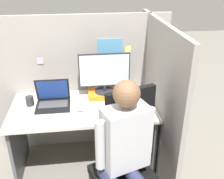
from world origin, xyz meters
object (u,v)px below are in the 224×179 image
Objects in this scene: monitor at (104,72)px; carrot_toy at (115,111)px; paper_box at (105,94)px; stapler at (140,99)px; office_chair at (126,157)px; laptop at (53,101)px; coffee_mug at (133,89)px; person at (124,150)px; pen_cup at (29,101)px.

monitor is 0.44m from carrot_toy.
stapler is (0.35, -0.15, -0.00)m from paper_box.
paper_box is at bearing 97.40° from office_chair.
office_chair is at bearing -45.51° from laptop.
laptop is at bearing -169.15° from coffee_mug.
person is at bearing -54.18° from laptop.
paper_box is 0.80m from office_chair.
monitor is at bearing 15.39° from laptop.
monitor is at bearing 90.00° from paper_box.
laptop is at bearing 179.30° from stapler.
monitor is at bearing 92.95° from person.
person is at bearing -108.60° from office_chair.
stapler is at bearing -77.51° from coffee_mug.
coffee_mug is at bearing 6.68° from pen_cup.
stapler is 1.60× the size of coffee_mug.
coffee_mug is (0.83, 0.16, -0.00)m from laptop.
monitor is 3.16× the size of carrot_toy.
stapler is 1.09m from pen_cup.
laptop is 0.30× the size of office_chair.
paper_box reaches higher than carrot_toy.
laptop is (-0.52, -0.14, 0.03)m from paper_box.
paper_box is 3.32× the size of coffee_mug.
person reaches higher than paper_box.
pen_cup is at bearing 177.60° from stapler.
paper_box is at bearing -176.57° from coffee_mug.
laptop reaches higher than pen_cup.
paper_box is at bearing 92.96° from person.
monitor is 5.42× the size of pen_cup.
laptop is at bearing -164.61° from monitor.
carrot_toy is at bearing -80.88° from monitor.
laptop is 1.97× the size of stapler.
monitor reaches higher than pen_cup.
pen_cup is (-1.09, 0.05, 0.02)m from stapler.
coffee_mug is at bearing 102.49° from stapler.
laptop reaches higher than paper_box.
laptop is 0.84m from coffee_mug.
laptop reaches higher than coffee_mug.
monitor is at bearing -177.09° from coffee_mug.
laptop is 0.62m from carrot_toy.
pen_cup is at bearing -171.77° from monitor.
monitor is 0.78m from pen_cup.
coffee_mug is 1.06m from pen_cup.
coffee_mug is 1.08× the size of pen_cup.
person is 1.14m from pen_cup.
laptop is at bearing -164.89° from paper_box.
office_chair is (0.04, -0.41, -0.20)m from carrot_toy.
paper_box is at bearing 99.19° from carrot_toy.
office_chair is at bearing -104.79° from coffee_mug.
paper_box is 0.32× the size of office_chair.
stapler is at bearing -23.55° from paper_box.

